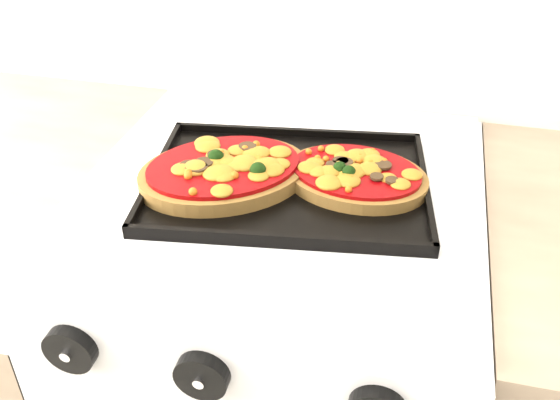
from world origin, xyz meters
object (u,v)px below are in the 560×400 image
(stove, at_px, (280,384))
(baking_tray, at_px, (288,181))
(pizza_left, at_px, (224,170))
(pizza_right, at_px, (356,174))

(stove, distance_m, baking_tray, 0.47)
(baking_tray, distance_m, pizza_left, 0.10)
(baking_tray, height_order, pizza_left, pizza_left)
(baking_tray, xyz_separation_m, pizza_left, (-0.09, -0.02, 0.02))
(pizza_left, height_order, pizza_right, pizza_left)
(stove, height_order, pizza_right, pizza_right)
(pizza_left, bearing_deg, pizza_right, 11.66)
(baking_tray, distance_m, pizza_right, 0.10)
(baking_tray, relative_size, pizza_right, 1.92)
(baking_tray, bearing_deg, stove, 135.59)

